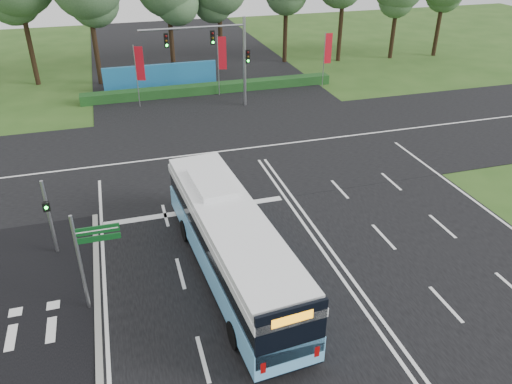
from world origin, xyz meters
TOP-DOWN VIEW (x-y plane):
  - ground at (0.00, 0.00)m, footprint 120.00×120.00m
  - road_main at (0.00, 0.00)m, footprint 20.00×120.00m
  - road_cross at (0.00, 12.00)m, footprint 120.00×14.00m
  - bike_path at (-12.50, -3.00)m, footprint 5.00×18.00m
  - kerb_strip at (-10.10, -3.00)m, footprint 0.25×18.00m
  - city_bus at (-4.48, -0.77)m, footprint 3.44×12.26m
  - pedestrian_signal at (-11.81, 3.20)m, footprint 0.30×0.43m
  - street_sign at (-10.06, -1.09)m, footprint 1.68×0.13m
  - banner_flag_left at (-6.08, 22.46)m, footprint 0.71×0.28m
  - banner_flag_mid at (0.82, 23.63)m, footprint 0.74×0.18m
  - banner_flag_right at (10.25, 23.17)m, footprint 0.72×0.08m
  - traffic_light_gantry at (0.21, 20.50)m, footprint 8.41×0.28m
  - hedge at (0.00, 24.50)m, footprint 22.00×1.20m
  - blue_hoarding at (-4.00, 27.00)m, footprint 10.00×0.30m

SIDE VIEW (x-z plane):
  - ground at x=0.00m, z-range 0.00..0.00m
  - road_main at x=0.00m, z-range 0.00..0.04m
  - road_cross at x=0.00m, z-range 0.00..0.05m
  - bike_path at x=-12.50m, z-range 0.00..0.06m
  - kerb_strip at x=-10.10m, z-range 0.00..0.12m
  - hedge at x=0.00m, z-range 0.00..0.80m
  - blue_hoarding at x=-4.00m, z-range 0.00..2.20m
  - city_bus at x=-4.48m, z-range 0.01..3.49m
  - pedestrian_signal at x=-11.81m, z-range 0.17..3.91m
  - street_sign at x=-10.06m, z-range 0.54..4.86m
  - banner_flag_right at x=10.25m, z-range 0.73..5.61m
  - banner_flag_left at x=-6.08m, z-range 0.74..5.72m
  - banner_flag_mid at x=0.82m, z-range 0.75..5.82m
  - traffic_light_gantry at x=0.21m, z-range 1.16..8.16m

